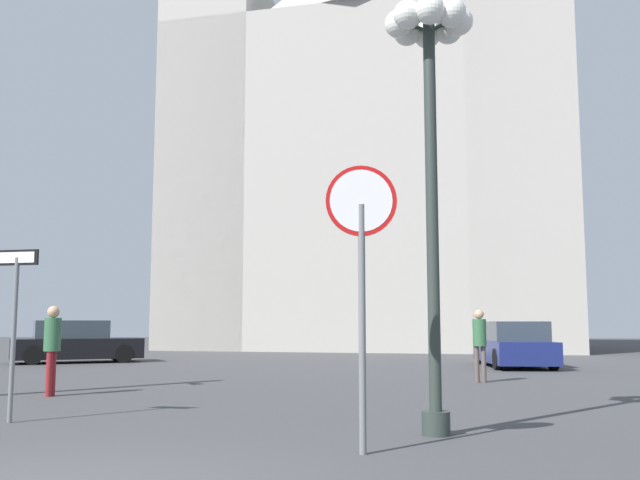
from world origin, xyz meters
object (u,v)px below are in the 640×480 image
at_px(pedestrian_walking, 52,341).
at_px(pedestrian_standing, 480,338).
at_px(street_lamp, 429,74).
at_px(cathedral, 371,128).
at_px(one_way_arrow_sign, 15,313).
at_px(parked_car_near_navy, 514,346).
at_px(parked_car_far_black, 75,343).
at_px(stop_sign, 362,248).

relative_size(pedestrian_walking, pedestrian_standing, 1.01).
bearing_deg(pedestrian_walking, pedestrian_standing, 25.05).
xyz_separation_m(street_lamp, pedestrian_standing, (1.53, 8.11, -3.68)).
relative_size(cathedral, pedestrian_walking, 22.78).
height_order(street_lamp, pedestrian_walking, street_lamp).
distance_m(cathedral, one_way_arrow_sign, 31.20).
bearing_deg(parked_car_near_navy, parked_car_far_black, 176.62).
distance_m(one_way_arrow_sign, pedestrian_walking, 3.75).
bearing_deg(stop_sign, pedestrian_standing, 75.82).
bearing_deg(parked_car_near_navy, stop_sign, -105.11).
height_order(parked_car_near_navy, parked_car_far_black, parked_car_far_black).
bearing_deg(street_lamp, parked_car_far_black, 128.07).
bearing_deg(street_lamp, parked_car_near_navy, 76.76).
distance_m(stop_sign, one_way_arrow_sign, 5.51).
height_order(parked_car_far_black, pedestrian_standing, pedestrian_standing).
distance_m(street_lamp, parked_car_far_black, 19.54).
bearing_deg(parked_car_far_black, street_lamp, -51.93).
xyz_separation_m(one_way_arrow_sign, parked_car_far_black, (-5.79, 14.53, -0.87)).
relative_size(street_lamp, pedestrian_standing, 3.67).
bearing_deg(one_way_arrow_sign, parked_car_near_navy, 55.64).
bearing_deg(street_lamp, cathedral, 93.22).
distance_m(stop_sign, parked_car_near_navy, 16.18).
relative_size(cathedral, parked_car_far_black, 8.45).
bearing_deg(parked_car_near_navy, street_lamp, -103.24).
height_order(stop_sign, street_lamp, street_lamp).
bearing_deg(parked_car_far_black, cathedral, 55.00).
relative_size(one_way_arrow_sign, pedestrian_standing, 1.43).
relative_size(one_way_arrow_sign, street_lamp, 0.39).
bearing_deg(cathedral, parked_car_near_navy, -72.01).
bearing_deg(cathedral, pedestrian_standing, -81.52).
xyz_separation_m(cathedral, parked_car_near_navy, (4.99, -15.36, -11.58)).
bearing_deg(parked_car_near_navy, cathedral, 107.99).
bearing_deg(stop_sign, pedestrian_walking, 139.17).
bearing_deg(parked_car_near_navy, pedestrian_walking, -136.07).
bearing_deg(stop_sign, parked_car_near_navy, 74.89).
bearing_deg(stop_sign, one_way_arrow_sign, 159.54).
height_order(cathedral, parked_car_near_navy, cathedral).
height_order(one_way_arrow_sign, pedestrian_standing, one_way_arrow_sign).
xyz_separation_m(cathedral, one_way_arrow_sign, (-4.33, -28.99, -10.70)).
distance_m(stop_sign, pedestrian_standing, 9.87).
bearing_deg(pedestrian_walking, parked_car_near_navy, 43.93).
bearing_deg(street_lamp, stop_sign, -122.03).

